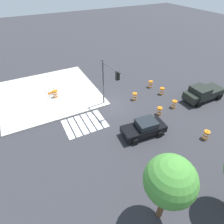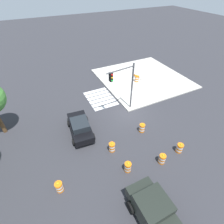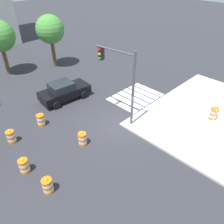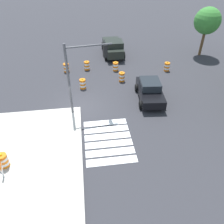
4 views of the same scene
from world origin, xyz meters
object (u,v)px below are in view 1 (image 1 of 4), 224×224
traffic_barrel_crosswalk_end (150,84)px  traffic_barrel_median_near (162,91)px  pickup_truck (202,93)px  traffic_light_pole (109,79)px  traffic_barrel_near_corner (206,135)px  traffic_barrel_lane_center (174,104)px  sports_car (144,128)px  construction_barricade (52,93)px  traffic_barrel_median_far (159,111)px  street_tree_streetside_far (170,181)px  traffic_barrel_far_curb (135,96)px  traffic_barrel_on_sidewalk (55,94)px

traffic_barrel_crosswalk_end → traffic_barrel_median_near: size_ratio=1.00×
pickup_truck → traffic_light_pole: bearing=-18.5°
traffic_barrel_near_corner → traffic_barrel_lane_center: size_ratio=1.00×
sports_car → construction_barricade: (6.45, -10.72, -0.09)m
traffic_barrel_median_far → street_tree_streetside_far: size_ratio=0.18×
traffic_barrel_median_near → traffic_light_pole: bearing=-2.8°
pickup_truck → street_tree_streetside_far: bearing=32.7°
construction_barricade → traffic_barrel_near_corner: bearing=129.3°
pickup_truck → construction_barricade: bearing=-28.8°
traffic_light_pole → street_tree_streetside_far: 12.56m
traffic_barrel_near_corner → traffic_barrel_far_curb: (2.42, -8.88, 0.00)m
construction_barricade → traffic_light_pole: 8.16m
traffic_barrel_far_curb → construction_barricade: bearing=-29.5°
pickup_truck → traffic_barrel_far_curb: (7.31, -3.88, -0.52)m
traffic_barrel_on_sidewalk → construction_barricade: bearing=-29.5°
traffic_barrel_median_near → street_tree_streetside_far: 15.96m
traffic_barrel_median_far → street_tree_streetside_far: street_tree_streetside_far is taller
traffic_light_pole → street_tree_streetside_far: size_ratio=0.99×
traffic_barrel_far_curb → traffic_barrel_on_sidewalk: bearing=-29.5°
pickup_truck → traffic_barrel_near_corner: 7.02m
pickup_truck → traffic_barrel_on_sidewalk: (16.00, -8.80, -0.37)m
sports_car → traffic_barrel_on_sidewalk: bearing=-59.8°
sports_car → traffic_barrel_on_sidewalk: (6.13, -10.55, -0.21)m
traffic_light_pole → traffic_barrel_near_corner: bearing=125.0°
traffic_barrel_lane_center → traffic_barrel_on_sidewalk: bearing=-35.4°
traffic_barrel_near_corner → traffic_barrel_median_far: bearing=-72.8°
pickup_truck → sports_car: bearing=10.0°
traffic_barrel_far_curb → street_tree_streetside_far: size_ratio=0.18×
traffic_barrel_lane_center → pickup_truck: bearing=175.4°
traffic_barrel_median_near → traffic_barrel_far_curb: (3.83, -0.56, 0.00)m
sports_car → traffic_barrel_crosswalk_end: (-6.17, -7.21, -0.36)m
pickup_truck → construction_barricade: (16.32, -8.98, -0.25)m
construction_barricade → street_tree_streetside_far: street_tree_streetside_far is taller
traffic_barrel_near_corner → traffic_barrel_far_curb: 9.20m
pickup_truck → traffic_barrel_far_curb: bearing=-27.9°
traffic_barrel_near_corner → traffic_light_pole: size_ratio=0.19×
traffic_barrel_lane_center → street_tree_streetside_far: size_ratio=0.18×
traffic_barrel_far_curb → traffic_barrel_lane_center: same height
sports_car → traffic_barrel_median_near: (-6.39, -5.07, -0.36)m
sports_car → traffic_barrel_crosswalk_end: size_ratio=4.37×
construction_barricade → traffic_barrel_crosswalk_end: bearing=164.4°
traffic_barrel_lane_center → traffic_light_pole: traffic_light_pole is taller
sports_car → traffic_light_pole: bearing=-78.4°
traffic_barrel_median_near → traffic_barrel_on_sidewalk: 13.67m
construction_barricade → street_tree_streetside_far: size_ratio=0.25×
construction_barricade → street_tree_streetside_far: 18.15m
construction_barricade → traffic_barrel_lane_center: bearing=144.7°
traffic_barrel_on_sidewalk → traffic_barrel_near_corner: bearing=128.8°
traffic_barrel_far_curb → traffic_barrel_lane_center: (-3.22, 3.54, 0.00)m
traffic_barrel_near_corner → traffic_light_pole: 11.16m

